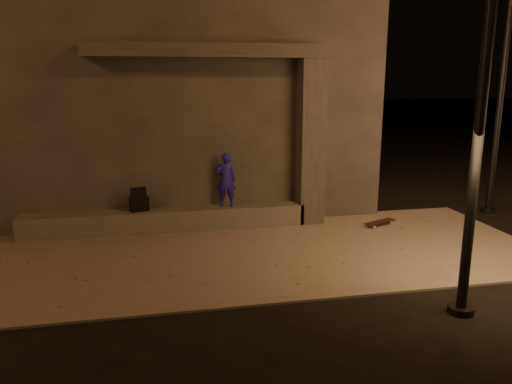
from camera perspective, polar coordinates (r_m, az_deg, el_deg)
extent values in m
plane|color=black|center=(7.68, 2.27, -12.13)|extent=(120.00, 120.00, 0.00)
cube|color=#67635B|center=(9.47, -0.64, -6.97)|extent=(11.00, 4.40, 0.04)
cube|color=#33302E|center=(13.27, -8.78, 10.07)|extent=(9.00, 5.00, 5.20)
cube|color=#514F49|center=(10.91, -10.19, -3.10)|extent=(6.00, 0.55, 0.45)
cube|color=#33302E|center=(11.11, 6.26, 5.63)|extent=(0.55, 0.55, 3.60)
cube|color=#33302E|center=(10.61, -5.39, 15.80)|extent=(5.00, 0.70, 0.28)
imported|color=#1E1796|center=(10.82, -3.46, 1.41)|extent=(0.46, 0.32, 1.18)
cube|color=black|center=(10.82, -13.22, -1.30)|extent=(0.42, 0.33, 0.31)
cube|color=black|center=(10.76, -13.29, 0.06)|extent=(0.33, 0.13, 0.22)
cube|color=black|center=(11.41, 14.00, -3.32)|extent=(0.84, 0.52, 0.02)
cylinder|color=tan|center=(11.67, 14.59, -3.25)|extent=(0.07, 0.05, 0.06)
cylinder|color=tan|center=(11.57, 15.18, -3.42)|extent=(0.07, 0.05, 0.06)
cylinder|color=tan|center=(11.27, 12.76, -3.73)|extent=(0.07, 0.05, 0.06)
cylinder|color=tan|center=(11.17, 13.36, -3.91)|extent=(0.07, 0.05, 0.06)
cube|color=#99999E|center=(11.61, 14.90, -3.17)|extent=(0.11, 0.18, 0.02)
cube|color=#99999E|center=(11.21, 13.06, -3.65)|extent=(0.11, 0.18, 0.02)
cylinder|color=black|center=(7.11, 24.80, 13.49)|extent=(0.14, 0.14, 6.93)
cylinder|color=black|center=(7.81, 22.35, -12.33)|extent=(0.36, 0.36, 0.10)
cylinder|color=black|center=(13.18, 26.57, 13.70)|extent=(0.14, 0.14, 7.43)
cylinder|color=black|center=(13.56, 24.99, -1.88)|extent=(0.36, 0.36, 0.10)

